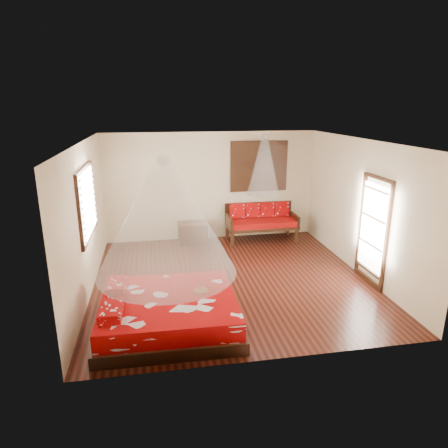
% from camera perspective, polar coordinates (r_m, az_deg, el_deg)
% --- Properties ---
extents(room, '(5.54, 5.54, 2.84)m').
position_cam_1_polar(room, '(7.83, 1.03, 1.47)').
color(room, black).
rests_on(room, ground).
extents(bed, '(2.26, 2.06, 0.65)m').
position_cam_1_polar(bed, '(6.64, -8.01, -12.36)').
color(bed, black).
rests_on(bed, floor).
extents(daybed, '(1.83, 0.81, 0.95)m').
position_cam_1_polar(daybed, '(10.59, 5.29, 0.56)').
color(daybed, black).
rests_on(daybed, floor).
extents(storage_chest, '(0.77, 0.57, 0.52)m').
position_cam_1_polar(storage_chest, '(10.41, -4.48, -1.20)').
color(storage_chest, black).
rests_on(storage_chest, floor).
extents(shutter_panel, '(1.52, 0.06, 1.32)m').
position_cam_1_polar(shutter_panel, '(10.61, 5.02, 8.22)').
color(shutter_panel, black).
rests_on(shutter_panel, wall_back).
extents(window_left, '(0.10, 1.74, 1.34)m').
position_cam_1_polar(window_left, '(7.91, -18.93, 2.95)').
color(window_left, black).
rests_on(window_left, wall_left).
extents(glazed_door, '(0.08, 1.02, 2.16)m').
position_cam_1_polar(glazed_door, '(8.34, 20.49, -1.02)').
color(glazed_door, black).
rests_on(glazed_door, floor).
extents(wine_tray, '(0.23, 0.23, 0.19)m').
position_cam_1_polar(wine_tray, '(6.66, -3.31, -9.24)').
color(wine_tray, brown).
rests_on(wine_tray, bed).
extents(mosquito_net_main, '(2.16, 2.16, 1.80)m').
position_cam_1_polar(mosquito_net_main, '(6.03, -8.42, 1.03)').
color(mosquito_net_main, white).
rests_on(mosquito_net_main, ceiling).
extents(mosquito_net_daybed, '(0.83, 0.83, 1.50)m').
position_cam_1_polar(mosquito_net_daybed, '(10.15, 5.72, 8.39)').
color(mosquito_net_daybed, white).
rests_on(mosquito_net_daybed, ceiling).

